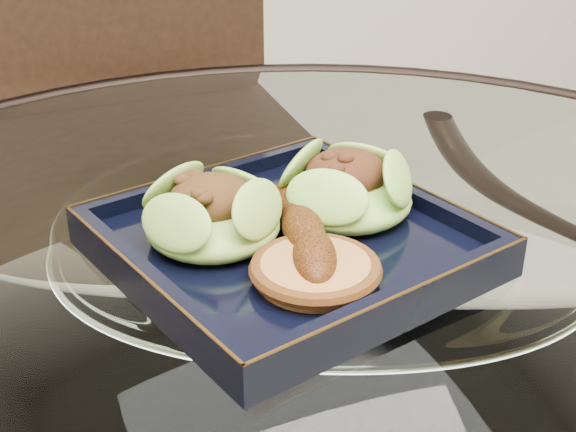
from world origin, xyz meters
name	(u,v)px	position (x,y,z in m)	size (l,w,h in m)	color
dining_table	(319,420)	(0.00, 0.00, 0.60)	(1.13, 1.13, 0.77)	white
dining_chair	(153,226)	(-0.04, 0.48, 0.57)	(0.44, 0.44, 1.02)	black
navy_plate	(288,248)	(-0.02, 0.02, 0.77)	(0.27, 0.27, 0.02)	black
lettuce_wrap_left	(213,218)	(-0.08, 0.04, 0.80)	(0.11, 0.11, 0.04)	olive
lettuce_wrap_right	(347,192)	(0.04, 0.05, 0.80)	(0.11, 0.11, 0.04)	#68A730
roasted_plantain	(304,230)	(-0.02, 0.00, 0.80)	(0.16, 0.03, 0.03)	#572609
crumb_patty	(315,272)	(-0.03, -0.05, 0.79)	(0.09, 0.09, 0.02)	#AF6E3A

